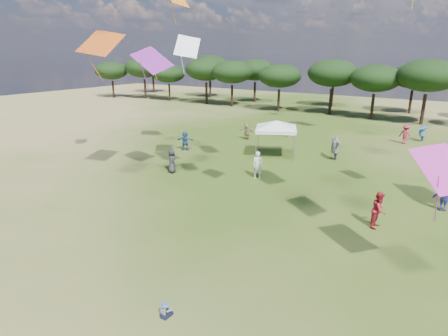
{
  "coord_description": "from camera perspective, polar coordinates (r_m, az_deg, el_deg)",
  "views": [
    {
      "loc": [
        7.6,
        -5.83,
        8.28
      ],
      "look_at": [
        -0.08,
        6.0,
        3.9
      ],
      "focal_mm": 30.0,
      "sensor_mm": 36.0,
      "label": 1
    }
  ],
  "objects": [
    {
      "name": "tree_line",
      "position": [
        53.57,
        28.06,
        12.26
      ],
      "size": [
        108.78,
        17.63,
        7.77
      ],
      "color": "black",
      "rests_on": "ground"
    },
    {
      "name": "tent_left",
      "position": [
        30.65,
        7.98,
        6.96
      ],
      "size": [
        5.86,
        5.86,
        3.31
      ],
      "rotation": [
        0.0,
        0.0,
        0.43
      ],
      "color": "gray",
      "rests_on": "ground"
    },
    {
      "name": "toddler",
      "position": [
        13.13,
        -8.95,
        -20.69
      ],
      "size": [
        0.37,
        0.42,
        0.56
      ],
      "rotation": [
        0.0,
        0.0,
        -0.02
      ],
      "color": "black",
      "rests_on": "ground"
    },
    {
      "name": "festival_crowd",
      "position": [
        31.1,
        18.38,
        2.62
      ],
      "size": [
        28.68,
        23.38,
        1.9
      ],
      "color": "#8E744D",
      "rests_on": "ground"
    }
  ]
}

